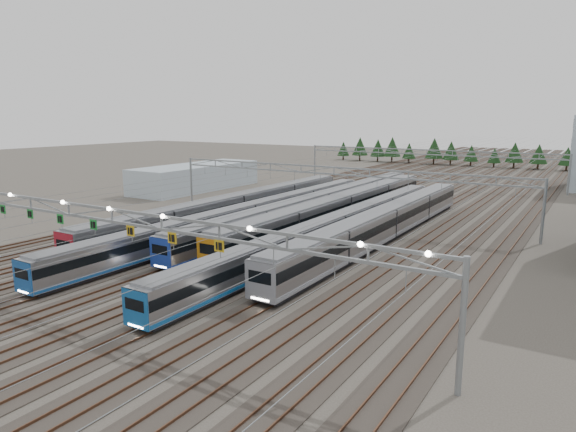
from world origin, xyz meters
The scene contains 13 objects.
ground centered at (0.00, 0.00, 0.00)m, with size 400.00×400.00×0.00m, color #47423A.
track_bed centered at (0.00, 100.00, 1.49)m, with size 54.00×260.00×5.42m.
train_a centered at (-11.25, 31.02, 2.18)m, with size 2.97×56.21×3.87m.
train_b centered at (-6.75, 27.79, 1.93)m, with size 2.58×63.91×3.35m.
train_c centered at (-2.25, 40.28, 2.06)m, with size 2.78×66.36×3.61m.
train_d centered at (2.25, 38.12, 2.23)m, with size 3.04×58.08×3.96m.
train_e centered at (6.75, 27.34, 1.91)m, with size 2.56×62.90×3.33m.
train_f centered at (11.25, 31.86, 2.19)m, with size 2.97×54.26×3.87m.
gantry_near centered at (-0.05, -0.12, 7.09)m, with size 56.36×0.61×8.08m.
gantry_mid centered at (0.00, 40.00, 6.39)m, with size 56.36×0.36×8.00m.
gantry_far centered at (0.00, 85.00, 6.39)m, with size 56.36×0.36×8.00m.
west_shed centered at (-38.87, 53.47, 2.57)m, with size 10.00×30.00×5.13m, color #A6BBC6.
treeline centered at (-0.90, 134.97, 4.23)m, with size 93.80×5.60×7.02m.
Camera 1 is at (33.72, -27.19, 15.32)m, focal length 32.00 mm.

